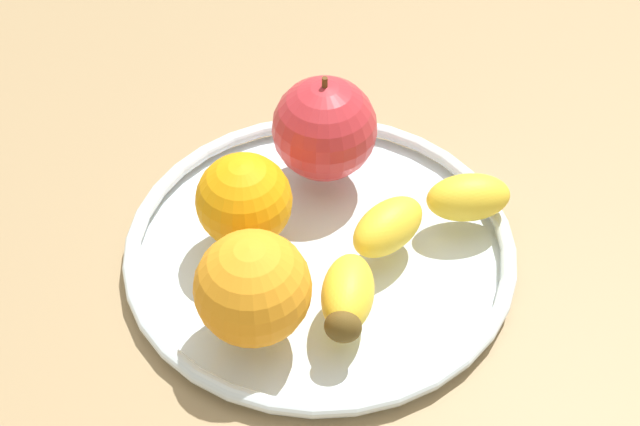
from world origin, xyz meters
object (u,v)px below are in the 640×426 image
apple (325,128)px  orange_front_right (253,288)px  fruit_bowl (320,248)px  orange_back_left (244,201)px  banana (401,241)px

apple → orange_front_right: 16.60cm
fruit_bowl → orange_back_left: orange_back_left is taller
apple → banana: bearing=53.8°
fruit_bowl → orange_back_left: size_ratio=4.16×
fruit_bowl → orange_back_left: 7.16cm
orange_back_left → apple: bearing=165.7°
apple → orange_back_left: size_ratio=1.28×
orange_back_left → orange_front_right: bearing=31.8°
fruit_bowl → orange_front_right: (8.98, -0.81, 4.86)cm
apple → orange_front_right: (16.45, 2.20, -0.19)cm
banana → apple: apple is taller
apple → orange_front_right: apple is taller
fruit_bowl → banana: banana is taller
fruit_bowl → orange_front_right: 10.24cm
fruit_bowl → banana: size_ratio=1.51×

